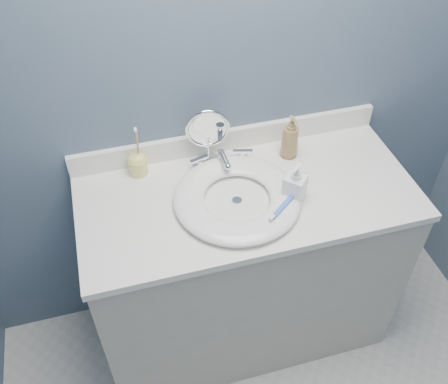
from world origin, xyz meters
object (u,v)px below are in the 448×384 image
object	(u,v)px
soap_bottle_clear	(295,183)
toothbrush_holder	(138,163)
soap_bottle_amber	(290,137)
makeup_mirror	(208,135)

from	to	relation	value
soap_bottle_clear	toothbrush_holder	xyz separation A→B (m)	(-0.51, 0.29, -0.03)
soap_bottle_amber	toothbrush_holder	world-z (taller)	toothbrush_holder
soap_bottle_amber	toothbrush_holder	distance (m)	0.58
soap_bottle_amber	toothbrush_holder	xyz separation A→B (m)	(-0.58, 0.06, -0.04)
makeup_mirror	soap_bottle_clear	size ratio (longest dim) A/B	1.55
soap_bottle_amber	soap_bottle_clear	distance (m)	0.24
makeup_mirror	toothbrush_holder	world-z (taller)	makeup_mirror
soap_bottle_amber	toothbrush_holder	bearing A→B (deg)	168.36
makeup_mirror	soap_bottle_clear	xyz separation A→B (m)	(0.24, -0.27, -0.05)
toothbrush_holder	makeup_mirror	bearing A→B (deg)	-2.49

